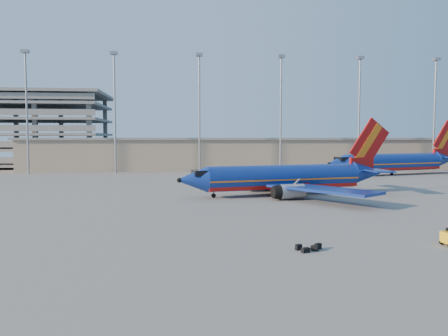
# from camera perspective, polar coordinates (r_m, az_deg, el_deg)

# --- Properties ---
(ground) EXTENTS (220.00, 220.00, 0.00)m
(ground) POSITION_cam_1_polar(r_m,az_deg,el_deg) (61.25, 3.52, -4.02)
(ground) COLOR slate
(ground) RESTS_ON ground
(terminal_building) EXTENTS (122.00, 16.00, 8.50)m
(terminal_building) POSITION_cam_1_polar(r_m,az_deg,el_deg) (119.58, 3.72, 1.97)
(terminal_building) COLOR gray
(terminal_building) RESTS_ON ground
(parking_garage) EXTENTS (62.00, 32.00, 21.40)m
(parking_garage) POSITION_cam_1_polar(r_m,az_deg,el_deg) (143.69, -27.23, 4.83)
(parking_garage) COLOR slate
(parking_garage) RESTS_ON ground
(light_mast_row) EXTENTS (101.60, 1.60, 28.65)m
(light_mast_row) POSITION_cam_1_polar(r_m,az_deg,el_deg) (107.26, 2.17, 8.82)
(light_mast_row) COLOR gray
(light_mast_row) RESTS_ON ground
(aircraft_main) EXTENTS (34.18, 32.54, 11.70)m
(aircraft_main) POSITION_cam_1_polar(r_m,az_deg,el_deg) (65.91, 8.39, -1.30)
(aircraft_main) COLOR navy
(aircraft_main) RESTS_ON ground
(aircraft_second) EXTENTS (36.77, 18.00, 12.74)m
(aircraft_second) POSITION_cam_1_polar(r_m,az_deg,el_deg) (107.59, 21.48, 0.73)
(aircraft_second) COLOR navy
(aircraft_second) RESTS_ON ground
(luggage_pile) EXTENTS (2.14, 1.42, 0.45)m
(luggage_pile) POSITION_cam_1_polar(r_m,az_deg,el_deg) (34.11, 11.14, -10.21)
(luggage_pile) COLOR black
(luggage_pile) RESTS_ON ground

